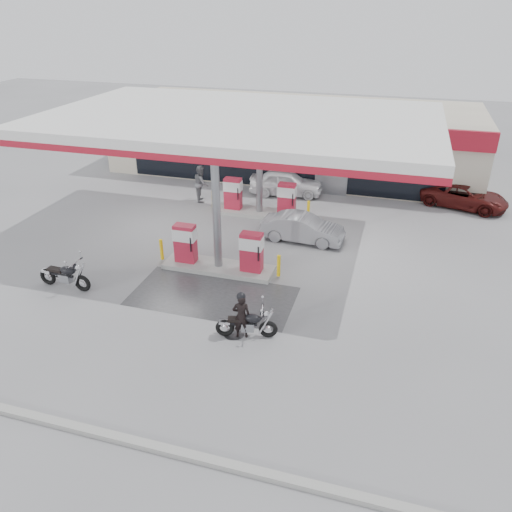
% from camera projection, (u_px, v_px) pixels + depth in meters
% --- Properties ---
extents(ground, '(90.00, 90.00, 0.00)m').
position_uv_depth(ground, '(200.00, 294.00, 18.55)').
color(ground, gray).
rests_on(ground, ground).
extents(wet_patch, '(6.00, 3.00, 0.00)m').
position_uv_depth(wet_patch, '(213.00, 296.00, 18.43)').
color(wet_patch, '#4C4C4F').
rests_on(wet_patch, ground).
extents(drain_cover, '(0.70, 0.70, 0.01)m').
position_uv_depth(drain_cover, '(234.00, 334.00, 16.35)').
color(drain_cover, '#38383A').
rests_on(drain_cover, ground).
extents(kerb, '(28.00, 0.25, 0.15)m').
position_uv_depth(kerb, '(95.00, 432.00, 12.56)').
color(kerb, gray).
rests_on(kerb, ground).
extents(store_building, '(22.00, 8.22, 4.00)m').
position_uv_depth(store_building, '(295.00, 138.00, 31.19)').
color(store_building, beige).
rests_on(store_building, ground).
extents(canopy, '(16.00, 10.02, 5.51)m').
position_uv_depth(canopy, '(240.00, 122.00, 20.38)').
color(canopy, silver).
rests_on(canopy, ground).
extents(pump_island_near, '(5.14, 1.30, 1.78)m').
position_uv_depth(pump_island_near, '(218.00, 254.00, 19.93)').
color(pump_island_near, '#9E9E99').
rests_on(pump_island_near, ground).
extents(pump_island_far, '(5.14, 1.30, 1.78)m').
position_uv_depth(pump_island_far, '(259.00, 201.00, 25.03)').
color(pump_island_far, '#9E9E99').
rests_on(pump_island_far, ground).
extents(main_motorcycle, '(2.00, 0.80, 1.04)m').
position_uv_depth(main_motorcycle, '(248.00, 325.00, 16.03)').
color(main_motorcycle, black).
rests_on(main_motorcycle, ground).
extents(biker_main, '(0.65, 0.51, 1.57)m').
position_uv_depth(biker_main, '(241.00, 316.00, 15.89)').
color(biker_main, black).
rests_on(biker_main, ground).
extents(parked_motorcycle, '(2.24, 0.86, 1.15)m').
position_uv_depth(parked_motorcycle, '(65.00, 276.00, 18.72)').
color(parked_motorcycle, black).
rests_on(parked_motorcycle, ground).
extents(sedan_white, '(4.20, 2.11, 1.37)m').
position_uv_depth(sedan_white, '(286.00, 183.00, 27.62)').
color(sedan_white, white).
rests_on(sedan_white, ground).
extents(attendant, '(1.04, 1.16, 1.96)m').
position_uv_depth(attendant, '(201.00, 183.00, 26.64)').
color(attendant, '#5B5B60').
rests_on(attendant, ground).
extents(hatchback_silver, '(3.78, 1.51, 1.22)m').
position_uv_depth(hatchback_silver, '(303.00, 228.00, 22.36)').
color(hatchback_silver, gray).
rests_on(hatchback_silver, ground).
extents(parked_car_left, '(4.37, 2.45, 1.19)m').
position_uv_depth(parked_car_left, '(138.00, 155.00, 32.69)').
color(parked_car_left, '#161D4C').
rests_on(parked_car_left, ground).
extents(parked_car_right, '(4.70, 3.11, 1.20)m').
position_uv_depth(parked_car_right, '(464.00, 196.00, 25.99)').
color(parked_car_right, '#4B1210').
rests_on(parked_car_right, ground).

